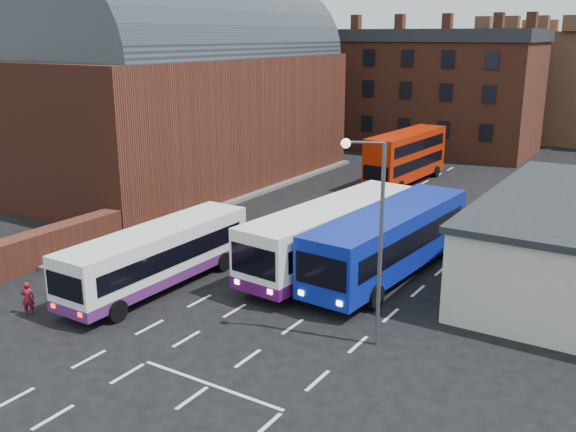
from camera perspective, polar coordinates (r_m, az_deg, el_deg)
The scene contains 10 objects.
ground at distance 28.05m, azimuth -11.06°, elevation -9.08°, with size 180.00×180.00×0.00m, color black.
railway_station at distance 51.64m, azimuth -8.26°, elevation 11.19°, with size 12.00×28.00×16.00m.
forecourt_wall at distance 36.19m, azimuth -20.89°, elevation -2.57°, with size 1.20×10.00×1.80m, color #602B1E.
brick_terrace at distance 68.83m, azimuth 11.98°, elevation 10.35°, with size 22.00×10.00×11.00m, color brown.
bus_white_outbound at distance 30.96m, azimuth -11.48°, elevation -3.24°, with size 2.79×10.74×2.92m.
bus_white_inbound at distance 32.83m, azimuth 3.95°, elevation -1.35°, with size 4.02×12.62×3.38m.
bus_blue at distance 32.05m, azimuth 9.04°, elevation -1.92°, with size 3.79×12.65×3.41m.
bus_red_double at distance 52.80m, azimuth 10.44°, elevation 5.25°, with size 3.03×10.52×4.16m.
street_lamp at distance 24.00m, azimuth 7.63°, elevation -0.78°, with size 1.53×0.81×8.07m.
pedestrian_red at distance 29.94m, azimuth -22.13°, elevation -6.80°, with size 0.55×0.36×1.51m, color maroon.
Camera 1 is at (17.76, -18.30, 11.68)m, focal length 40.00 mm.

